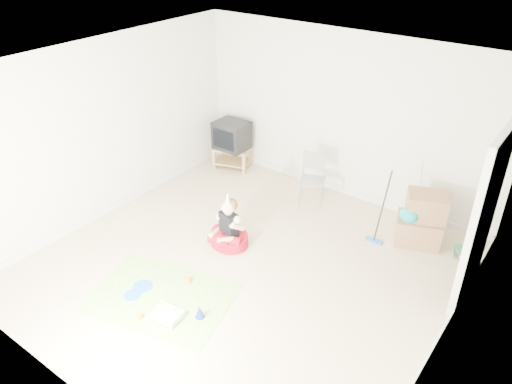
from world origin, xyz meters
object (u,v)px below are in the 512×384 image
Objects in this scene: folding_chair at (312,181)px; cardboard_boxes at (421,220)px; seated_woman at (229,233)px; birthday_cake at (168,315)px; tv_stand at (232,156)px; crt_tv at (232,135)px.

folding_chair reaches higher than cardboard_boxes.
birthday_cake is (0.35, -1.54, -0.14)m from seated_woman.
seated_woman is at bearing -52.34° from tv_stand.
seated_woman is (1.42, -1.84, -0.06)m from tv_stand.
cardboard_boxes is at bearing 61.03° from birthday_cake.
crt_tv is at bearing 0.00° from tv_stand.
crt_tv is (0.00, 0.00, 0.39)m from tv_stand.
folding_chair is at bearing -6.99° from crt_tv.
folding_chair is at bearing 179.53° from cardboard_boxes.
seated_woman is 1.59m from birthday_cake.
tv_stand is at bearing 176.10° from cardboard_boxes.
birthday_cake is (1.77, -3.39, -0.19)m from tv_stand.
folding_chair is at bearing -7.24° from tv_stand.
birthday_cake is at bearing -62.16° from crt_tv.
crt_tv is 3.87m from birthday_cake.
birthday_cake is at bearing -118.97° from cardboard_boxes.
cardboard_boxes is at bearing 37.47° from seated_woman.
crt_tv reaches higher than tv_stand.
cardboard_boxes is (3.51, -0.24, 0.13)m from tv_stand.
tv_stand is 2.04× the size of birthday_cake.
seated_woman is 2.36× the size of birthday_cake.
seated_woman reaches higher than tv_stand.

